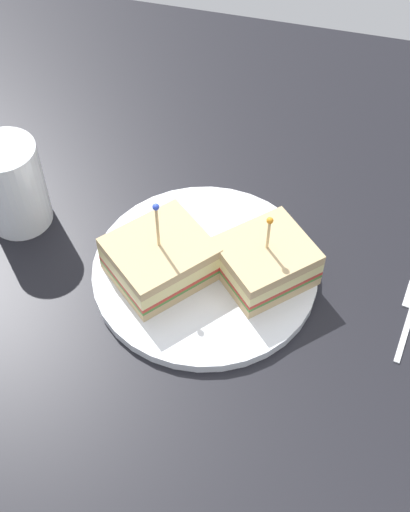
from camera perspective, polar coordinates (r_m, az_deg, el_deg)
ground_plane at (r=76.13cm, az=0.00°, el=-1.95°), size 99.50×99.50×2.00cm
plate at (r=74.88cm, az=0.00°, el=-1.23°), size 24.35×24.35×1.14cm
sandwich_half_front at (r=72.32cm, az=-3.73°, el=-0.22°), size 13.15×13.02×10.66cm
sandwich_half_back at (r=72.30cm, az=5.00°, el=-0.43°), size 12.04×12.05×9.03cm
drink_glass at (r=79.74cm, az=-15.54°, el=5.47°), size 7.14×7.14×10.77cm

